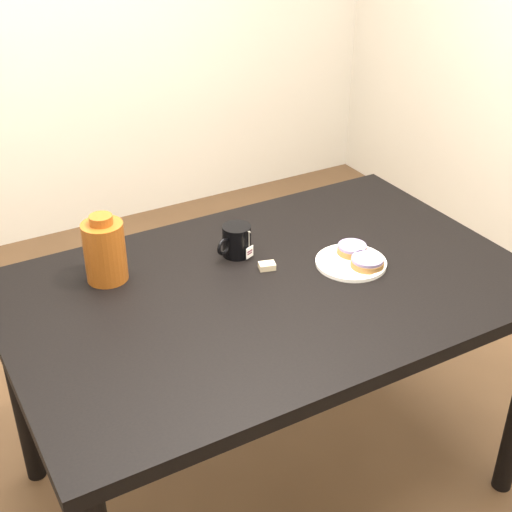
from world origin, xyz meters
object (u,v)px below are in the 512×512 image
Objects in this scene: bagel_front at (367,262)px; teabag_pouch at (267,266)px; bagel_back at (352,249)px; bagel_package at (105,250)px; table at (269,309)px; plate at (351,262)px; mug at (236,241)px.

bagel_front reaches higher than teabag_pouch.
bagel_package is (-0.65, 0.23, 0.06)m from bagel_back.
table is at bearing -33.32° from bagel_package.
bagel_package is at bearing 146.68° from table.
bagel_front is at bearing -94.59° from bagel_back.
bagel_back reaches higher than table.
table is 12.10× the size of bagel_front.
plate is 0.05m from bagel_back.
bagel_back is 0.08m from bagel_front.
bagel_package reaches higher than bagel_back.
bagel_back is 0.82× the size of bagel_front.
teabag_pouch is at bearing 156.26° from plate.
plate is at bearing -23.74° from teabag_pouch.
plate is 1.73× the size of bagel_front.
bagel_package is (-0.37, 0.24, 0.17)m from table.
bagel_back is at bearing -53.15° from mug.
teabag_pouch is 0.45m from bagel_package.
table is 14.75× the size of bagel_back.
bagel_front is 0.87× the size of mug.
bagel_front is 0.72m from bagel_package.
bagel_back is (0.28, 0.01, 0.11)m from table.
mug reaches higher than plate.
bagel_package reaches higher than mug.
mug reaches higher than table.
plate is 0.05m from bagel_front.
mug is (-0.28, 0.17, 0.02)m from bagel_back.
plate is 4.45× the size of teabag_pouch.
table is at bearing 174.52° from plate.
bagel_back is 2.11× the size of teabag_pouch.
mug is at bearing 108.65° from teabag_pouch.
plate is 0.68m from bagel_package.
bagel_back is at bearing 51.44° from plate.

